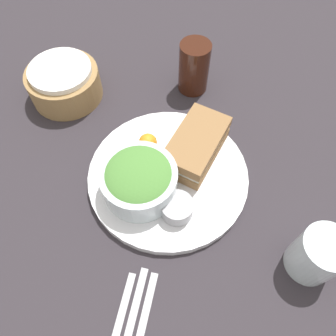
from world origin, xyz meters
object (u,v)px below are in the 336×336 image
(water_glass, at_px, (317,255))
(sandwich, at_px, (196,145))
(knife, at_px, (131,323))
(salad_bowl, at_px, (139,179))
(spoon, at_px, (120,321))
(drink_glass, at_px, (194,67))
(fork, at_px, (142,326))
(plate, at_px, (168,176))
(dressing_cup, at_px, (177,208))
(bread_basket, at_px, (64,83))

(water_glass, bearing_deg, sandwich, 81.97)
(knife, xyz_separation_m, water_glass, (0.26, -0.16, 0.05))
(salad_bowl, relative_size, spoon, 0.93)
(drink_glass, bearing_deg, fork, -149.45)
(sandwich, xyz_separation_m, water_glass, (-0.04, -0.27, 0.00))
(knife, bearing_deg, sandwich, 172.43)
(plate, relative_size, spoon, 2.08)
(knife, distance_m, spoon, 0.02)
(plate, xyz_separation_m, sandwich, (0.07, -0.01, 0.04))
(salad_bowl, distance_m, fork, 0.23)
(drink_glass, bearing_deg, water_glass, -115.27)
(dressing_cup, bearing_deg, salad_bowl, 96.80)
(salad_bowl, relative_size, water_glass, 1.43)
(dressing_cup, bearing_deg, bread_basket, 80.61)
(knife, relative_size, water_glass, 1.79)
(drink_glass, distance_m, knife, 0.52)
(salad_bowl, distance_m, dressing_cup, 0.08)
(salad_bowl, bearing_deg, sandwich, -11.79)
(knife, bearing_deg, dressing_cup, 170.33)
(sandwich, distance_m, drink_glass, 0.20)
(sandwich, bearing_deg, drink_glass, 40.38)
(salad_bowl, xyz_separation_m, spoon, (-0.18, -0.13, -0.05))
(dressing_cup, height_order, bread_basket, bread_basket)
(fork, bearing_deg, sandwich, 175.62)
(knife, bearing_deg, bread_basket, -147.77)
(bread_basket, relative_size, fork, 0.96)
(bread_basket, xyz_separation_m, water_glass, (0.02, -0.60, 0.01))
(salad_bowl, relative_size, drink_glass, 1.17)
(dressing_cup, distance_m, fork, 0.19)
(sandwich, height_order, salad_bowl, salad_bowl)
(plate, xyz_separation_m, drink_glass, (0.22, 0.12, 0.05))
(salad_bowl, bearing_deg, water_glass, -73.53)
(spoon, relative_size, water_glass, 1.53)
(sandwich, height_order, fork, sandwich)
(bread_basket, height_order, fork, bread_basket)
(plate, relative_size, bread_basket, 1.94)
(drink_glass, xyz_separation_m, fork, (-0.44, -0.26, -0.06))
(plate, height_order, spoon, plate)
(salad_bowl, bearing_deg, knife, -140.26)
(plate, height_order, dressing_cup, dressing_cup)
(salad_bowl, height_order, knife, salad_bowl)
(fork, bearing_deg, dressing_cup, 175.66)
(plate, xyz_separation_m, fork, (-0.22, -0.14, -0.01))
(water_glass, bearing_deg, spoon, 147.37)
(bread_basket, distance_m, knife, 0.51)
(fork, height_order, water_glass, water_glass)
(sandwich, relative_size, dressing_cup, 2.81)
(sandwich, bearing_deg, knife, -158.73)
(plate, relative_size, dressing_cup, 5.35)
(knife, height_order, water_glass, water_glass)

